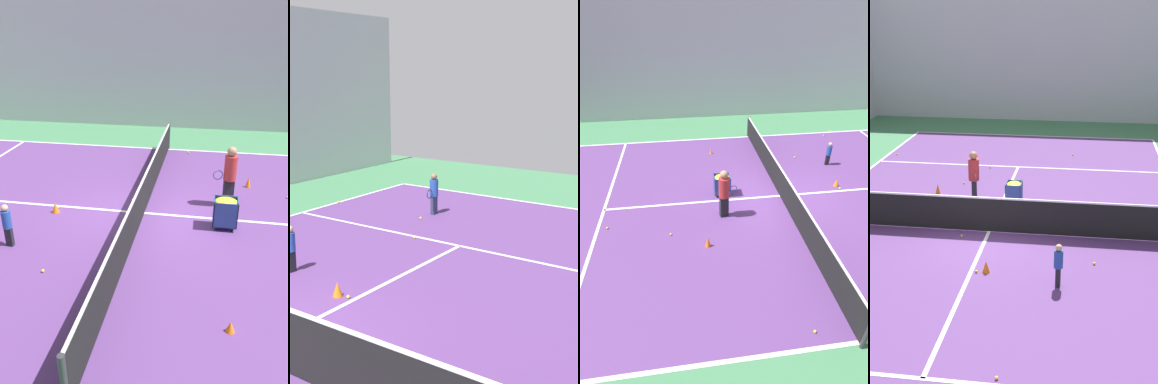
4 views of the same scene
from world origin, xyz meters
TOP-DOWN VIEW (x-y plane):
  - ground_plane at (0.00, 0.00)m, footprint 35.29×35.29m
  - court_playing_area at (0.00, 0.00)m, footprint 11.89×23.90m
  - line_baseline_far at (0.00, 11.95)m, footprint 11.89×0.10m
  - line_service_near at (0.00, -6.57)m, footprint 11.89×0.10m
  - line_service_far at (0.00, 6.57)m, footprint 11.89×0.10m
  - line_centre_service at (0.00, 0.00)m, footprint 0.10×13.15m
  - hall_enclosure_far at (0.00, 15.72)m, footprint 19.27×0.15m
  - tennis_net at (0.00, 0.00)m, footprint 12.19×0.10m
  - coach_at_net at (-0.93, 2.32)m, footprint 0.43×0.69m
  - child_midcourt at (2.21, -2.88)m, footprint 0.24×0.24m
  - ball_cart at (0.44, 2.21)m, footprint 0.51×0.61m
  - training_cone_0 at (4.12, 2.25)m, footprint 0.16×0.16m
  - training_cone_1 at (0.39, -2.47)m, footprint 0.21×0.21m
  - training_cone_2 at (-2.40, 3.03)m, footprint 0.18×0.18m
  - tennis_ball_2 at (-1.73, 4.17)m, footprint 0.07×0.07m
  - tennis_ball_4 at (-5.57, 7.64)m, footprint 0.07×0.07m
  - tennis_ball_5 at (2.15, 8.62)m, footprint 0.07×0.07m
  - tennis_ball_6 at (3.09, -1.67)m, footprint 0.07×0.07m
  - tennis_ball_8 at (1.33, -6.40)m, footprint 0.07×0.07m
  - tennis_ball_10 at (-1.12, 6.26)m, footprint 0.07×0.07m
  - tennis_ball_12 at (0.14, -2.52)m, footprint 0.07×0.07m
  - tennis_ball_13 at (-0.72, -0.46)m, footprint 0.07×0.07m

SIDE VIEW (x-z plane):
  - ground_plane at x=0.00m, z-range 0.00..0.00m
  - court_playing_area at x=0.00m, z-range 0.00..0.00m
  - line_baseline_far at x=0.00m, z-range 0.00..0.01m
  - line_service_near at x=0.00m, z-range 0.00..0.01m
  - line_service_far at x=0.00m, z-range 0.00..0.01m
  - line_centre_service at x=0.00m, z-range 0.00..0.01m
  - tennis_ball_2 at x=-1.73m, z-range 0.00..0.07m
  - tennis_ball_4 at x=-5.57m, z-range 0.00..0.07m
  - tennis_ball_5 at x=2.15m, z-range 0.00..0.07m
  - tennis_ball_6 at x=3.09m, z-range 0.00..0.07m
  - tennis_ball_8 at x=1.33m, z-range 0.00..0.07m
  - tennis_ball_10 at x=-1.12m, z-range 0.00..0.07m
  - tennis_ball_12 at x=0.14m, z-range 0.00..0.07m
  - tennis_ball_13 at x=-0.72m, z-range 0.00..0.07m
  - training_cone_0 at x=4.12m, z-range 0.00..0.21m
  - training_cone_1 at x=0.39m, z-range 0.00..0.31m
  - training_cone_2 at x=-2.40m, z-range 0.00..0.35m
  - tennis_net at x=0.00m, z-range 0.02..1.11m
  - ball_cart at x=0.44m, z-range 0.17..1.00m
  - child_midcourt at x=2.21m, z-range 0.08..1.17m
  - coach_at_net at x=-0.93m, z-range 0.13..1.92m
  - hall_enclosure_far at x=0.00m, z-range 0.00..6.87m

